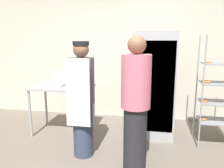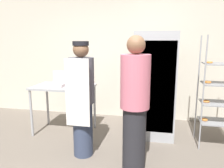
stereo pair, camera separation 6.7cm
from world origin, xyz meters
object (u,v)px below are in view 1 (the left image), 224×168
person_baker (82,98)px  donut_box (56,84)px  baking_rack (218,93)px  person_customer (136,104)px  blender_pitcher (69,77)px  refrigerator (154,85)px

person_baker → donut_box: bearing=136.1°
baking_rack → person_customer: (-1.22, -0.95, 0.03)m
blender_pitcher → person_baker: size_ratio=0.18×
donut_box → blender_pitcher: (0.13, 0.30, 0.09)m
refrigerator → baking_rack: (0.99, -0.25, -0.05)m
refrigerator → donut_box: bearing=-169.3°
donut_box → person_baker: bearing=-43.9°
person_baker → person_customer: 0.80m
refrigerator → baking_rack: size_ratio=1.04×
donut_box → person_customer: (1.46, -0.88, -0.04)m
baking_rack → person_customer: size_ratio=1.01×
baking_rack → donut_box: (-2.68, -0.07, 0.06)m
refrigerator → person_baker: refrigerator is taller
donut_box → person_customer: person_customer is taller
refrigerator → blender_pitcher: bearing=-179.3°
refrigerator → donut_box: 1.72m
blender_pitcher → refrigerator: bearing=0.7°
refrigerator → person_customer: (-0.23, -1.20, -0.02)m
person_baker → person_customer: (0.77, -0.22, 0.02)m
baking_rack → blender_pitcher: baking_rack is taller
blender_pitcher → person_baker: person_baker is taller
refrigerator → person_baker: 1.40m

